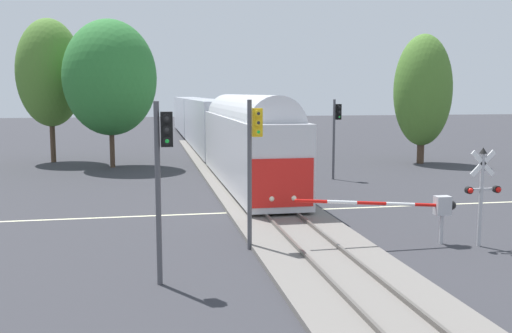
{
  "coord_description": "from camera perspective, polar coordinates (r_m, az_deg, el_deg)",
  "views": [
    {
      "loc": [
        -5.77,
        -26.33,
        5.6
      ],
      "look_at": [
        -0.56,
        1.24,
        2.0
      ],
      "focal_mm": 40.54,
      "sensor_mm": 36.0,
      "label": 1
    }
  ],
  "objects": [
    {
      "name": "railway_track",
      "position": [
        27.51,
        1.62,
        -4.23
      ],
      "size": [
        4.4,
        80.0,
        0.32
      ],
      "color": "slate",
      "rests_on": "ground"
    },
    {
      "name": "pine_left_background",
      "position": [
        49.37,
        -19.68,
        8.68
      ],
      "size": [
        5.19,
        5.19,
        11.43
      ],
      "color": "#4C3828",
      "rests_on": "ground"
    },
    {
      "name": "commuter_train",
      "position": [
        55.99,
        -4.79,
        4.35
      ],
      "size": [
        3.04,
        67.1,
        5.16
      ],
      "color": "silver",
      "rests_on": "railway_track"
    },
    {
      "name": "traffic_signal_median",
      "position": [
        20.34,
        -0.25,
        1.64
      ],
      "size": [
        0.53,
        0.38,
        5.36
      ],
      "color": "#4C4C51",
      "rests_on": "ground"
    },
    {
      "name": "traffic_signal_far_side",
      "position": [
        37.55,
        7.92,
        3.99
      ],
      "size": [
        0.53,
        0.38,
        5.17
      ],
      "color": "#4C4C51",
      "rests_on": "ground"
    },
    {
      "name": "traffic_signal_near_left",
      "position": [
        16.74,
        -9.23,
        0.33
      ],
      "size": [
        0.53,
        0.38,
        5.36
      ],
      "color": "#4C4C51",
      "rests_on": "ground"
    },
    {
      "name": "road_centre_stripe",
      "position": [
        27.53,
        1.62,
        -4.42
      ],
      "size": [
        44.0,
        0.2,
        0.01
      ],
      "color": "beige",
      "rests_on": "ground"
    },
    {
      "name": "crossing_signal_mast",
      "position": [
        22.42,
        21.42,
        -1.84
      ],
      "size": [
        1.36,
        0.44,
        3.64
      ],
      "color": "#B2B2B7",
      "rests_on": "ground"
    },
    {
      "name": "oak_behind_train",
      "position": [
        44.49,
        -14.21,
        8.48
      ],
      "size": [
        6.85,
        6.85,
        10.95
      ],
      "color": "#4C3828",
      "rests_on": "ground"
    },
    {
      "name": "maple_right_background",
      "position": [
        47.56,
        16.13,
        7.22
      ],
      "size": [
        4.51,
        4.51,
        10.14
      ],
      "color": "#4C3828",
      "rests_on": "ground"
    },
    {
      "name": "ground_plane",
      "position": [
        27.53,
        1.62,
        -4.43
      ],
      "size": [
        220.0,
        220.0,
        0.0
      ],
      "primitive_type": "plane",
      "color": "#333338"
    },
    {
      "name": "crossing_gate_near",
      "position": [
        22.16,
        16.27,
        -3.8
      ],
      "size": [
        6.18,
        0.4,
        1.9
      ],
      "color": "#B7B7BC",
      "rests_on": "ground"
    }
  ]
}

